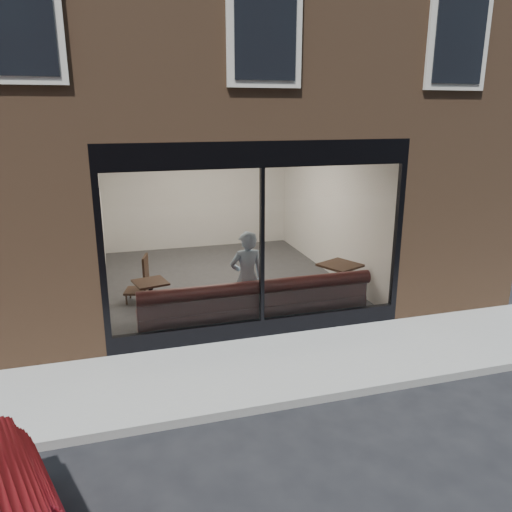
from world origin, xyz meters
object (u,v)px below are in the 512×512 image
object	(u,v)px
cafe_chair_left	(137,291)
cafe_table_right	(340,265)
banquette	(255,314)
person	(247,278)
cafe_table_left	(150,282)

from	to	relation	value
cafe_chair_left	cafe_table_right	bearing A→B (deg)	178.89
banquette	cafe_chair_left	distance (m)	2.59
person	cafe_table_right	size ratio (longest dim) A/B	2.46
cafe_chair_left	banquette	bearing A→B (deg)	151.23
banquette	cafe_table_left	world-z (taller)	cafe_table_left
banquette	person	distance (m)	0.66
person	cafe_table_left	size ratio (longest dim) A/B	3.08
cafe_table_left	cafe_chair_left	size ratio (longest dim) A/B	1.19
person	cafe_chair_left	world-z (taller)	person
cafe_chair_left	cafe_table_left	bearing A→B (deg)	114.78
banquette	cafe_table_left	distance (m)	1.92
banquette	person	world-z (taller)	person
cafe_table_left	cafe_chair_left	world-z (taller)	cafe_table_left
banquette	cafe_table_right	distance (m)	2.13
cafe_table_right	banquette	bearing A→B (deg)	-159.75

